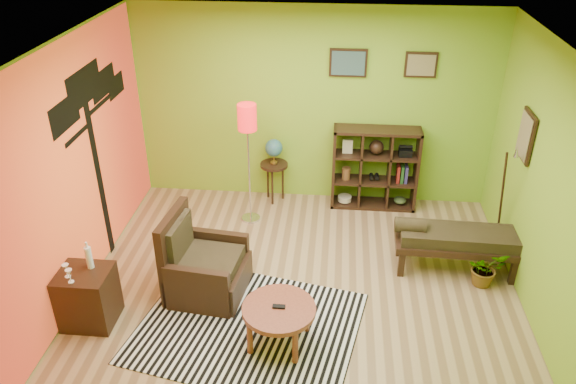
# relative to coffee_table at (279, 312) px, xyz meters

# --- Properties ---
(ground) EXTENTS (5.00, 5.00, 0.00)m
(ground) POSITION_rel_coffee_table_xyz_m (0.15, 0.86, -0.39)
(ground) COLOR tan
(ground) RESTS_ON ground
(room_shell) EXTENTS (5.04, 4.54, 2.82)m
(room_shell) POSITION_rel_coffee_table_xyz_m (0.06, 0.88, 1.41)
(room_shell) COLOR #7EB328
(room_shell) RESTS_ON ground
(zebra_rug) EXTENTS (2.58, 2.21, 0.01)m
(zebra_rug) POSITION_rel_coffee_table_xyz_m (-0.35, 0.17, -0.39)
(zebra_rug) COLOR silver
(zebra_rug) RESTS_ON ground
(coffee_table) EXTENTS (0.74, 0.74, 0.48)m
(coffee_table) POSITION_rel_coffee_table_xyz_m (0.00, 0.00, 0.00)
(coffee_table) COLOR brown
(coffee_table) RESTS_ON ground
(armchair) EXTENTS (0.92, 0.92, 1.00)m
(armchair) POSITION_rel_coffee_table_xyz_m (-0.95, 0.74, -0.09)
(armchair) COLOR black
(armchair) RESTS_ON ground
(side_cabinet) EXTENTS (0.54, 0.49, 0.95)m
(side_cabinet) POSITION_rel_coffee_table_xyz_m (-2.05, 0.13, -0.07)
(side_cabinet) COLOR black
(side_cabinet) RESTS_ON ground
(floor_lamp) EXTENTS (0.26, 0.26, 1.70)m
(floor_lamp) POSITION_rel_coffee_table_xyz_m (-0.65, 2.34, 0.98)
(floor_lamp) COLOR silver
(floor_lamp) RESTS_ON ground
(globe_table) EXTENTS (0.40, 0.40, 0.97)m
(globe_table) POSITION_rel_coffee_table_xyz_m (-0.38, 2.91, 0.34)
(globe_table) COLOR black
(globe_table) RESTS_ON ground
(cube_shelf) EXTENTS (1.20, 0.35, 1.20)m
(cube_shelf) POSITION_rel_coffee_table_xyz_m (1.07, 2.89, 0.21)
(cube_shelf) COLOR black
(cube_shelf) RESTS_ON ground
(bench) EXTENTS (1.49, 0.56, 0.68)m
(bench) POSITION_rel_coffee_table_xyz_m (1.94, 1.44, 0.04)
(bench) COLOR black
(bench) RESTS_ON ground
(potted_plant) EXTENTS (0.54, 0.58, 0.38)m
(potted_plant) POSITION_rel_coffee_table_xyz_m (2.28, 1.17, -0.20)
(potted_plant) COLOR #26661E
(potted_plant) RESTS_ON ground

